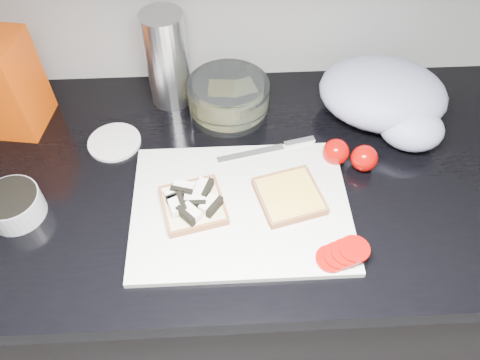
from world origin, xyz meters
name	(u,v)px	position (x,y,z in m)	size (l,w,h in m)	color
base_cabinet	(222,279)	(0.00, 1.20, 0.43)	(3.50, 0.60, 0.86)	black
countertop	(215,176)	(0.00, 1.20, 0.88)	(3.50, 0.64, 0.04)	black
cutting_board	(241,207)	(0.05, 1.10, 0.91)	(0.40, 0.30, 0.01)	silver
bread_left	(192,204)	(-0.04, 1.10, 0.92)	(0.14, 0.14, 0.04)	beige
bread_right	(289,196)	(0.14, 1.11, 0.92)	(0.14, 0.14, 0.02)	beige
tomato_slices	(343,254)	(0.21, 0.99, 0.92)	(0.10, 0.07, 0.02)	#A70703
knife	(279,147)	(0.13, 1.24, 0.92)	(0.20, 0.06, 0.01)	silver
seed_tub	(13,204)	(-0.36, 1.11, 0.93)	(0.10, 0.10, 0.05)	#A1A6A7
tub_lid	(114,142)	(-0.21, 1.28, 0.90)	(0.11, 0.11, 0.01)	white
glass_bowl	(228,97)	(0.03, 1.37, 0.94)	(0.18, 0.18, 0.07)	silver
bread_bag	(1,84)	(-0.42, 1.36, 1.00)	(0.13, 0.12, 0.21)	#E63503
steel_canister	(167,60)	(-0.09, 1.42, 1.01)	(0.09, 0.09, 0.21)	silver
grocery_bag	(386,98)	(0.37, 1.33, 0.96)	(0.32, 0.30, 0.12)	silver
whole_tomatoes	(350,155)	(0.27, 1.20, 0.93)	(0.11, 0.07, 0.05)	#A70703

